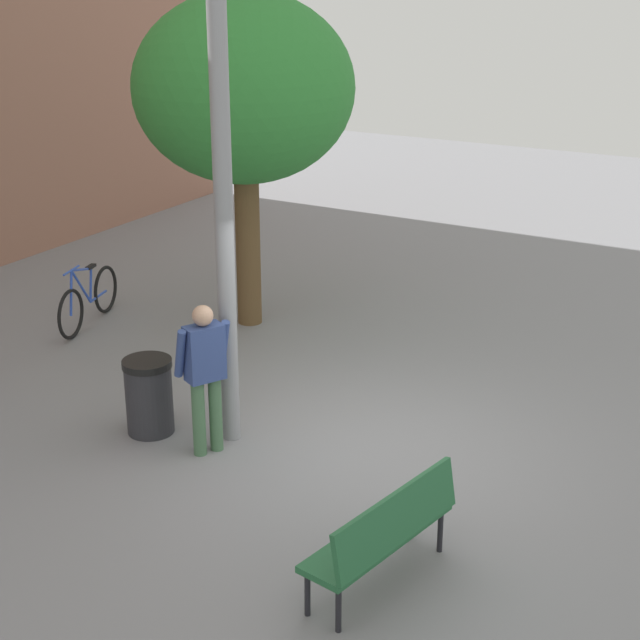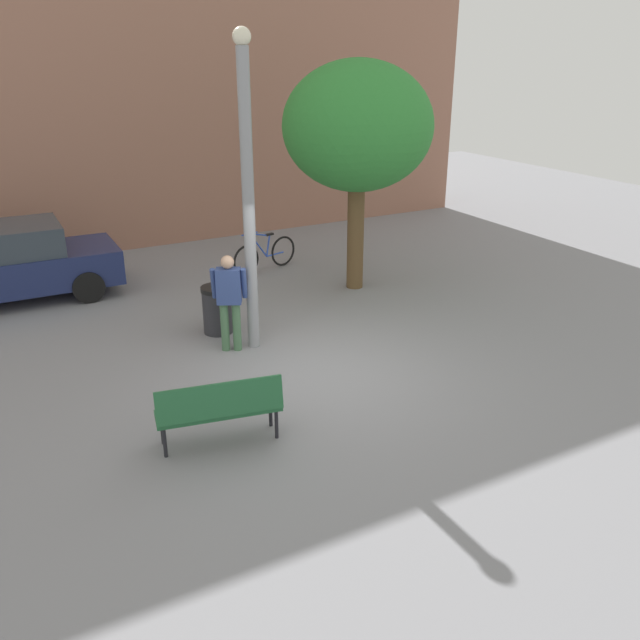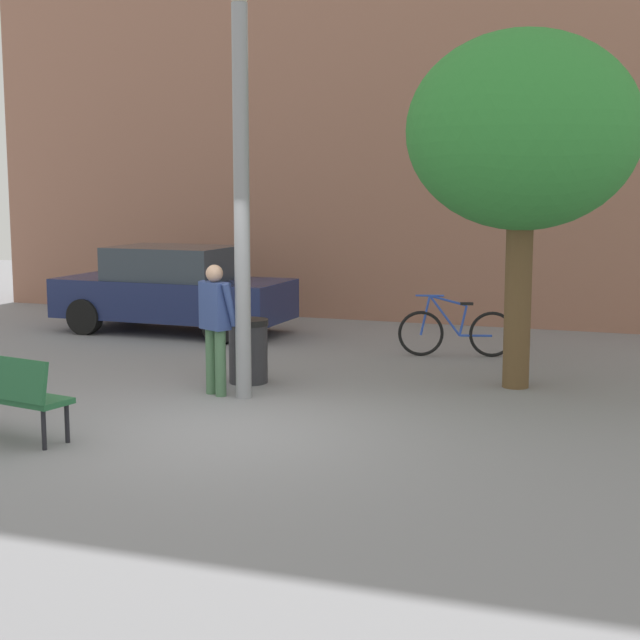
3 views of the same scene
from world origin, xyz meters
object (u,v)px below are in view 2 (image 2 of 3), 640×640
object	(u,v)px
park_bench	(219,407)
bicycle_blue	(265,255)
lamppost	(248,191)
person_by_lamppost	(229,296)
plaza_tree	(358,128)
parked_car_navy	(8,264)
trash_bin	(217,309)

from	to	relation	value
park_bench	bicycle_blue	distance (m)	7.31
lamppost	person_by_lamppost	bearing A→B (deg)	175.47
lamppost	plaza_tree	size ratio (longest dim) A/B	1.10
parked_car_navy	plaza_tree	bearing A→B (deg)	-21.98
parked_car_navy	bicycle_blue	bearing A→B (deg)	-7.21
lamppost	trash_bin	xyz separation A→B (m)	(-0.32, 0.87, -2.24)
parked_car_navy	lamppost	bearing A→B (deg)	-52.60
person_by_lamppost	park_bench	world-z (taller)	person_by_lamppost
bicycle_blue	lamppost	bearing A→B (deg)	-117.09
trash_bin	park_bench	bearing A→B (deg)	-110.26
parked_car_navy	park_bench	bearing A→B (deg)	-76.02
lamppost	person_by_lamppost	size ratio (longest dim) A/B	3.04
plaza_tree	bicycle_blue	world-z (taller)	plaza_tree
parked_car_navy	trash_bin	xyz separation A→B (m)	(3.06, -3.55, -0.34)
lamppost	trash_bin	world-z (taller)	lamppost
lamppost	park_bench	bearing A→B (deg)	-121.45
lamppost	parked_car_navy	size ratio (longest dim) A/B	1.20
park_bench	bicycle_blue	bearing A→B (deg)	61.06
plaza_tree	trash_bin	distance (m)	4.59
plaza_tree	lamppost	bearing A→B (deg)	-150.26
bicycle_blue	trash_bin	distance (m)	3.65
bicycle_blue	trash_bin	size ratio (longest dim) A/B	2.03
park_bench	parked_car_navy	distance (m)	7.29
person_by_lamppost	trash_bin	world-z (taller)	person_by_lamppost
lamppost	parked_car_navy	bearing A→B (deg)	127.40
person_by_lamppost	lamppost	bearing A→B (deg)	-4.53
person_by_lamppost	park_bench	size ratio (longest dim) A/B	1.01
person_by_lamppost	park_bench	bearing A→B (deg)	-114.52
plaza_tree	parked_car_navy	world-z (taller)	plaza_tree
plaza_tree	trash_bin	size ratio (longest dim) A/B	5.33
parked_car_navy	trash_bin	bearing A→B (deg)	-49.28
trash_bin	parked_car_navy	bearing A→B (deg)	130.72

